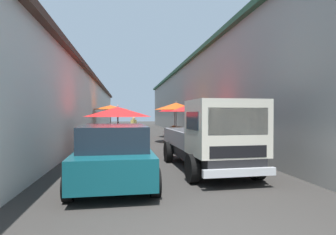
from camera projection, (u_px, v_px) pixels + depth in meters
name	position (u px, v px, depth m)	size (l,w,h in m)	color
ground	(145.00, 143.00, 16.59)	(90.00, 90.00, 0.00)	#33302D
building_left_whitewash	(34.00, 106.00, 17.74)	(49.80, 7.50, 4.40)	silver
building_right_concrete	(240.00, 98.00, 19.82)	(49.80, 7.50, 5.66)	gray
fruit_stall_near_right	(118.00, 117.00, 11.55)	(2.78, 2.78, 2.09)	#9E9EA3
fruit_stall_far_right	(198.00, 110.00, 12.68)	(2.62, 2.62, 2.38)	#9E9EA3
fruit_stall_near_left	(176.00, 110.00, 16.46)	(2.63, 2.63, 2.45)	#9E9EA3
fruit_stall_mid_lane	(111.00, 111.00, 20.63)	(2.66, 2.66, 2.43)	#9E9EA3
fruit_stall_far_left	(175.00, 113.00, 20.21)	(2.36, 2.36, 2.41)	#9E9EA3
hatchback_car	(114.00, 154.00, 6.89)	(3.94, 1.99, 1.45)	#0F4C56
delivery_truck	(216.00, 138.00, 7.76)	(4.99, 2.13, 2.08)	black
vendor_by_crates	(134.00, 127.00, 17.96)	(0.56, 0.39, 1.55)	#665B4C
parked_scooter	(117.00, 133.00, 18.69)	(1.69, 0.44, 1.14)	black
plastic_stool	(178.00, 136.00, 17.65)	(0.30, 0.30, 0.43)	red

